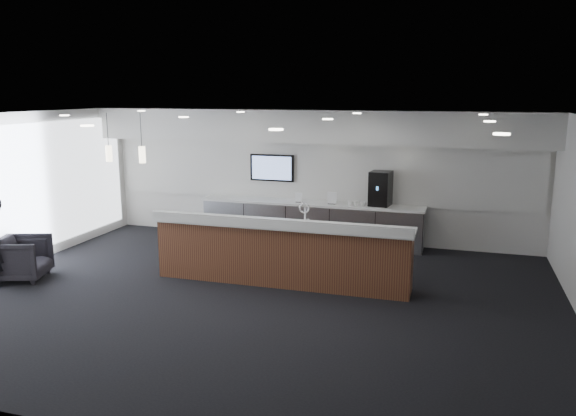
% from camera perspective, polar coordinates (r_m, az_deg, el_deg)
% --- Properties ---
extents(ground, '(10.00, 10.00, 0.00)m').
position_cam_1_polar(ground, '(9.50, -3.36, -9.08)').
color(ground, black).
rests_on(ground, ground).
extents(ceiling, '(10.00, 8.00, 0.02)m').
position_cam_1_polar(ceiling, '(8.89, -3.59, 9.30)').
color(ceiling, black).
rests_on(ceiling, back_wall).
extents(back_wall, '(10.00, 0.02, 3.00)m').
position_cam_1_polar(back_wall, '(12.85, 2.75, 3.32)').
color(back_wall, silver).
rests_on(back_wall, ground).
extents(left_wall, '(0.02, 8.00, 3.00)m').
position_cam_1_polar(left_wall, '(11.77, -26.95, 1.28)').
color(left_wall, silver).
rests_on(left_wall, ground).
extents(soffit_bulkhead, '(10.00, 0.90, 0.70)m').
position_cam_1_polar(soffit_bulkhead, '(12.30, 2.28, 8.34)').
color(soffit_bulkhead, silver).
rests_on(soffit_bulkhead, back_wall).
extents(alcove_panel, '(9.80, 0.06, 1.40)m').
position_cam_1_polar(alcove_panel, '(12.80, 2.72, 3.74)').
color(alcove_panel, silver).
rests_on(alcove_panel, back_wall).
extents(window_blinds_wall, '(0.04, 7.36, 2.55)m').
position_cam_1_polar(window_blinds_wall, '(11.74, -26.81, 1.28)').
color(window_blinds_wall, silver).
rests_on(window_blinds_wall, left_wall).
extents(back_credenza, '(5.06, 0.66, 0.95)m').
position_cam_1_polar(back_credenza, '(12.70, 2.30, -1.48)').
color(back_credenza, gray).
rests_on(back_credenza, ground).
extents(wall_tv, '(1.05, 0.08, 0.62)m').
position_cam_1_polar(wall_tv, '(13.02, -1.63, 4.10)').
color(wall_tv, black).
rests_on(wall_tv, back_wall).
extents(pendant_left, '(0.12, 0.12, 0.30)m').
position_cam_1_polar(pendant_left, '(10.72, -14.18, 5.35)').
color(pendant_left, beige).
rests_on(pendant_left, ceiling).
extents(pendant_right, '(0.12, 0.12, 0.30)m').
position_cam_1_polar(pendant_right, '(11.09, -17.29, 5.39)').
color(pendant_right, beige).
rests_on(pendant_right, ceiling).
extents(ceiling_can_lights, '(7.00, 5.00, 0.02)m').
position_cam_1_polar(ceiling_can_lights, '(8.90, -3.59, 9.11)').
color(ceiling_can_lights, white).
rests_on(ceiling_can_lights, ceiling).
extents(service_counter, '(4.65, 0.80, 1.49)m').
position_cam_1_polar(service_counter, '(10.01, -0.67, -4.49)').
color(service_counter, '#4A2318').
rests_on(service_counter, ground).
extents(coffee_machine, '(0.49, 0.59, 0.75)m').
position_cam_1_polar(coffee_machine, '(12.30, 9.39, 1.97)').
color(coffee_machine, black).
rests_on(coffee_machine, back_credenza).
extents(info_sign_left, '(0.16, 0.03, 0.21)m').
position_cam_1_polar(info_sign_left, '(12.53, 1.08, 1.06)').
color(info_sign_left, white).
rests_on(info_sign_left, back_credenza).
extents(info_sign_right, '(0.20, 0.04, 0.27)m').
position_cam_1_polar(info_sign_right, '(12.36, 4.48, 1.01)').
color(info_sign_right, white).
rests_on(info_sign_right, back_credenza).
extents(armchair, '(1.09, 1.07, 0.79)m').
position_cam_1_polar(armchair, '(11.36, -25.39, -4.64)').
color(armchair, black).
rests_on(armchair, ground).
extents(cup_0, '(0.10, 0.10, 0.10)m').
position_cam_1_polar(cup_0, '(12.24, 8.24, 0.41)').
color(cup_0, white).
rests_on(cup_0, back_credenza).
extents(cup_1, '(0.15, 0.15, 0.10)m').
position_cam_1_polar(cup_1, '(12.26, 7.59, 0.45)').
color(cup_1, white).
rests_on(cup_1, back_credenza).
extents(cup_2, '(0.13, 0.13, 0.10)m').
position_cam_1_polar(cup_2, '(12.29, 6.95, 0.49)').
color(cup_2, white).
rests_on(cup_2, back_credenza).
extents(cup_3, '(0.13, 0.13, 0.10)m').
position_cam_1_polar(cup_3, '(12.31, 6.31, 0.53)').
color(cup_3, white).
rests_on(cup_3, back_credenza).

